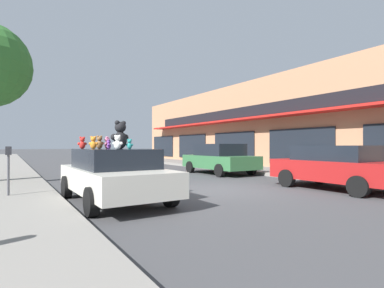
{
  "coord_description": "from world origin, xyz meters",
  "views": [
    {
      "loc": [
        -5.82,
        -8.02,
        1.46
      ],
      "look_at": [
        -0.04,
        1.35,
        1.51
      ],
      "focal_mm": 28.0,
      "sensor_mm": 36.0,
      "label": 1
    }
  ],
  "objects": [
    {
      "name": "teddy_bear_teal",
      "position": [
        -3.15,
        -0.61,
        1.49
      ],
      "size": [
        0.2,
        0.14,
        0.26
      ],
      "rotation": [
        0.0,
        0.0,
        2.84
      ],
      "color": "teal",
      "rests_on": "plush_art_car"
    },
    {
      "name": "teddy_bear_blue",
      "position": [
        -3.18,
        -0.02,
        1.52
      ],
      "size": [
        0.19,
        0.23,
        0.31
      ],
      "rotation": [
        0.0,
        0.0,
        2.12
      ],
      "color": "blue",
      "rests_on": "plush_art_car"
    },
    {
      "name": "teddy_bear_purple",
      "position": [
        -3.61,
        -0.36,
        1.48
      ],
      "size": [
        0.14,
        0.18,
        0.24
      ],
      "rotation": [
        0.0,
        0.0,
        4.29
      ],
      "color": "purple",
      "rests_on": "plush_art_car"
    },
    {
      "name": "parked_car_far_left",
      "position": [
        3.47,
        -2.08,
        0.78
      ],
      "size": [
        2.07,
        4.07,
        1.46
      ],
      "color": "maroon",
      "rests_on": "ground_plane"
    },
    {
      "name": "sidewalk_far",
      "position": [
        6.18,
        0.0,
        0.08
      ],
      "size": [
        3.08,
        90.0,
        0.16
      ],
      "color": "gray",
      "rests_on": "ground_plane"
    },
    {
      "name": "teddy_bear_giant",
      "position": [
        -3.36,
        -0.5,
        1.72
      ],
      "size": [
        0.56,
        0.4,
        0.73
      ],
      "rotation": [
        0.0,
        0.0,
        3.5
      ],
      "color": "black",
      "rests_on": "plush_art_car"
    },
    {
      "name": "teddy_bear_brown",
      "position": [
        -3.73,
        0.09,
        1.54
      ],
      "size": [
        0.27,
        0.18,
        0.36
      ],
      "rotation": [
        0.0,
        0.0,
        3.34
      ],
      "color": "olive",
      "rests_on": "plush_art_car"
    },
    {
      "name": "teddy_bear_white",
      "position": [
        -3.71,
        -1.4,
        1.53
      ],
      "size": [
        0.23,
        0.21,
        0.33
      ],
      "rotation": [
        0.0,
        0.0,
        2.47
      ],
      "color": "white",
      "rests_on": "plush_art_car"
    },
    {
      "name": "parked_car_far_center",
      "position": [
        3.47,
        4.34,
        0.8
      ],
      "size": [
        2.14,
        4.21,
        1.54
      ],
      "color": "#336B3D",
      "rests_on": "ground_plane"
    },
    {
      "name": "plush_art_car",
      "position": [
        -3.48,
        -0.42,
        0.73
      ],
      "size": [
        2.11,
        4.26,
        1.37
      ],
      "rotation": [
        0.0,
        0.0,
        0.02
      ],
      "color": "beige",
      "rests_on": "ground_plane"
    },
    {
      "name": "teddy_bear_red",
      "position": [
        -4.15,
        0.22,
        1.52
      ],
      "size": [
        0.24,
        0.15,
        0.33
      ],
      "rotation": [
        0.0,
        0.0,
        3.13
      ],
      "color": "red",
      "rests_on": "plush_art_car"
    },
    {
      "name": "ground_plane",
      "position": [
        0.0,
        0.0,
        0.0
      ],
      "size": [
        260.0,
        260.0,
        0.0
      ],
      "primitive_type": "plane",
      "color": "#424244"
    },
    {
      "name": "parking_meter",
      "position": [
        -5.81,
        1.08,
        0.97
      ],
      "size": [
        0.14,
        0.1,
        1.27
      ],
      "color": "#4C4C51",
      "rests_on": "sidewalk_near"
    },
    {
      "name": "teddy_bear_green",
      "position": [
        -3.14,
        0.36,
        1.49
      ],
      "size": [
        0.17,
        0.18,
        0.26
      ],
      "rotation": [
        0.0,
        0.0,
        3.99
      ],
      "color": "green",
      "rests_on": "plush_art_car"
    },
    {
      "name": "storefront_row",
      "position": [
        15.18,
        5.57,
        2.87
      ],
      "size": [
        15.98,
        33.54,
        5.74
      ],
      "color": "tan",
      "rests_on": "ground_plane"
    },
    {
      "name": "teddy_bear_orange",
      "position": [
        -3.96,
        -0.18,
        1.53
      ],
      "size": [
        0.25,
        0.2,
        0.33
      ],
      "rotation": [
        0.0,
        0.0,
        2.62
      ],
      "color": "orange",
      "rests_on": "plush_art_car"
    },
    {
      "name": "teddy_bear_pink",
      "position": [
        -3.51,
        0.14,
        1.53
      ],
      "size": [
        0.21,
        0.24,
        0.33
      ],
      "rotation": [
        0.0,
        0.0,
        4.12
      ],
      "color": "pink",
      "rests_on": "plush_art_car"
    }
  ]
}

